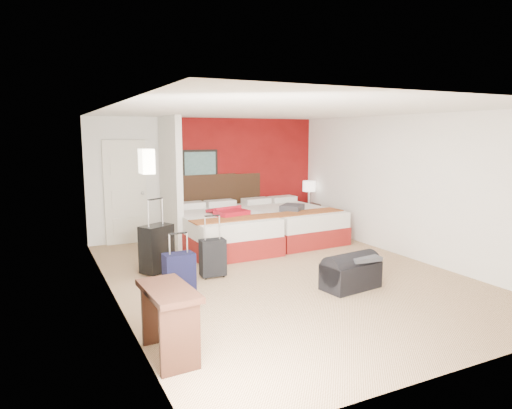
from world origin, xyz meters
TOP-DOWN VIEW (x-y plane):
  - ground at (0.00, 0.00)m, footprint 6.50×6.50m
  - room_walls at (-1.40, 1.42)m, footprint 5.02×6.52m
  - red_accent_panel at (0.75, 3.23)m, footprint 3.50×0.04m
  - partition_wall at (-1.00, 2.61)m, footprint 0.12×1.20m
  - entry_door at (-1.75, 3.20)m, footprint 0.82×0.06m
  - bed_left at (-0.21, 2.02)m, footprint 1.60×2.25m
  - bed_right at (1.35, 2.13)m, footprint 1.64×2.25m
  - red_suitcase_open at (-0.11, 1.92)m, footprint 0.74×0.91m
  - jacket_bundle at (1.25, 1.83)m, footprint 0.62×0.61m
  - nightstand at (2.29, 2.82)m, footprint 0.45×0.45m
  - table_lamp at (2.29, 2.82)m, footprint 0.35×0.35m
  - suitcase_black at (-1.71, 0.96)m, footprint 0.58×0.51m
  - suitcase_charcoal at (-1.00, 0.38)m, footprint 0.39×0.25m
  - suitcase_navy at (-1.70, -0.20)m, footprint 0.41×0.26m
  - duffel_bag at (0.56, -0.97)m, footprint 0.87×0.54m
  - jacket_draped at (0.71, -1.02)m, footprint 0.46×0.40m
  - desk at (-2.29, -1.81)m, footprint 0.46×0.86m

SIDE VIEW (x-z plane):
  - ground at x=0.00m, z-range 0.00..0.00m
  - duffel_bag at x=0.56m, z-range 0.00..0.42m
  - suitcase_charcoal at x=-1.00m, z-range 0.00..0.56m
  - suitcase_navy at x=-1.70m, z-range 0.00..0.56m
  - nightstand at x=2.29m, z-range 0.00..0.57m
  - bed_right at x=1.35m, z-range 0.00..0.65m
  - bed_left at x=-0.21m, z-range 0.00..0.67m
  - desk at x=-2.29m, z-range 0.00..0.70m
  - suitcase_black at x=-1.71m, z-range 0.00..0.73m
  - jacket_draped at x=0.71m, z-range 0.42..0.47m
  - jacket_bundle at x=1.25m, z-range 0.65..0.76m
  - red_suitcase_open at x=-0.11m, z-range 0.67..0.77m
  - table_lamp at x=2.29m, z-range 0.57..1.10m
  - entry_door at x=-1.75m, z-range 0.00..2.05m
  - red_accent_panel at x=0.75m, z-range 0.00..2.50m
  - partition_wall at x=-1.00m, z-range 0.00..2.50m
  - room_walls at x=-1.40m, z-range 0.01..2.51m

